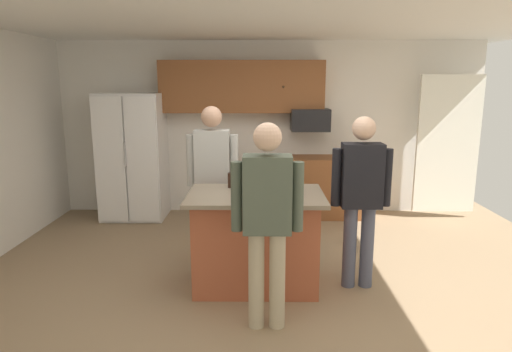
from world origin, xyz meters
name	(u,v)px	position (x,y,z in m)	size (l,w,h in m)	color
floor	(273,288)	(0.00, 0.00, 0.00)	(7.04, 7.04, 0.00)	#937A5B
ceiling	(275,10)	(0.00, 0.00, 2.60)	(7.04, 7.04, 0.00)	white
back_wall	(269,128)	(0.00, 2.80, 1.30)	(6.40, 0.10, 2.60)	white
french_door_window_panel	(448,145)	(2.60, 2.40, 1.10)	(0.90, 0.06, 2.00)	white
cabinet_run_upper	(242,87)	(-0.40, 2.60, 1.93)	(2.40, 0.38, 0.75)	brown
cabinet_run_lower	(308,187)	(0.60, 2.48, 0.45)	(1.80, 0.63, 0.90)	brown
refrigerator	(133,157)	(-2.00, 2.38, 0.92)	(0.90, 0.76, 1.84)	white
microwave_over_range	(310,120)	(0.60, 2.50, 1.45)	(0.56, 0.40, 0.32)	black
kitchen_island	(256,239)	(-0.17, 0.07, 0.48)	(1.31, 0.86, 0.94)	#AD5638
person_guest_by_door	(267,213)	(-0.07, -0.70, 0.98)	(0.57, 0.22, 1.69)	tan
person_elder_center	(213,173)	(-0.66, 0.76, 1.01)	(0.57, 0.23, 1.74)	tan
person_host_foreground	(361,191)	(0.83, 0.06, 0.97)	(0.57, 0.22, 1.68)	#4C5166
tumbler_amber	(231,180)	(-0.42, 0.33, 1.02)	(0.07, 0.07, 0.15)	#311D14
glass_dark_ale	(258,186)	(-0.15, 0.06, 1.02)	(0.06, 0.06, 0.16)	black
mug_blue_stoneware	(240,188)	(-0.33, 0.10, 0.99)	(0.12, 0.08, 0.09)	white
mug_ceramic_white	(288,193)	(0.12, -0.12, 0.99)	(0.13, 0.09, 0.11)	white
glass_short_whisky	(274,180)	(0.01, 0.32, 1.02)	(0.07, 0.07, 0.16)	black
glass_pilsner	(285,189)	(0.11, 0.00, 1.00)	(0.07, 0.07, 0.13)	black
glass_stout_tall	(285,181)	(0.12, 0.29, 1.02)	(0.06, 0.06, 0.16)	black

